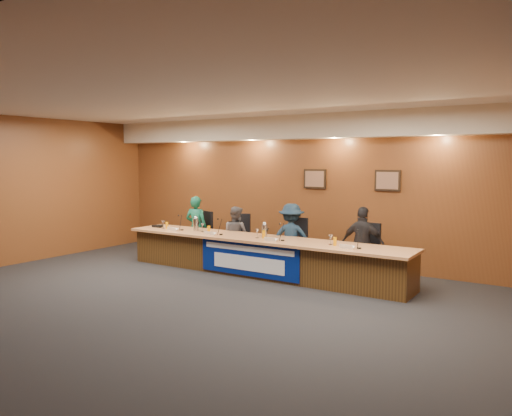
% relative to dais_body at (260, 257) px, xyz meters
% --- Properties ---
extents(floor, '(10.00, 10.00, 0.00)m').
position_rel_dais_body_xyz_m(floor, '(0.00, -2.40, -0.35)').
color(floor, black).
rests_on(floor, ground).
extents(ceiling, '(10.00, 8.00, 0.04)m').
position_rel_dais_body_xyz_m(ceiling, '(0.00, -2.40, 2.85)').
color(ceiling, silver).
rests_on(ceiling, wall_back).
extents(wall_back, '(10.00, 0.04, 3.20)m').
position_rel_dais_body_xyz_m(wall_back, '(0.00, 1.60, 1.25)').
color(wall_back, brown).
rests_on(wall_back, floor).
extents(soffit, '(10.00, 0.50, 0.50)m').
position_rel_dais_body_xyz_m(soffit, '(0.00, 1.35, 2.60)').
color(soffit, beige).
rests_on(soffit, wall_back).
extents(dais_body, '(6.00, 0.80, 0.70)m').
position_rel_dais_body_xyz_m(dais_body, '(0.00, 0.00, 0.00)').
color(dais_body, '#442B12').
rests_on(dais_body, floor).
extents(dais_top, '(6.10, 0.95, 0.05)m').
position_rel_dais_body_xyz_m(dais_top, '(0.00, -0.05, 0.38)').
color(dais_top, '#BA7C4D').
rests_on(dais_top, dais_body).
extents(banner, '(2.20, 0.02, 0.65)m').
position_rel_dais_body_xyz_m(banner, '(0.00, -0.41, 0.03)').
color(banner, navy).
rests_on(banner, dais_body).
extents(banner_text_upper, '(2.00, 0.01, 0.10)m').
position_rel_dais_body_xyz_m(banner_text_upper, '(0.00, -0.43, 0.23)').
color(banner_text_upper, silver).
rests_on(banner_text_upper, banner).
extents(banner_text_lower, '(1.60, 0.01, 0.28)m').
position_rel_dais_body_xyz_m(banner_text_lower, '(0.00, -0.43, -0.05)').
color(banner_text_lower, silver).
rests_on(banner_text_lower, banner).
extents(wall_photo_left, '(0.52, 0.04, 0.42)m').
position_rel_dais_body_xyz_m(wall_photo_left, '(0.40, 1.57, 1.50)').
color(wall_photo_left, black).
rests_on(wall_photo_left, wall_back).
extents(wall_photo_right, '(0.52, 0.04, 0.42)m').
position_rel_dais_body_xyz_m(wall_photo_right, '(2.00, 1.57, 1.50)').
color(wall_photo_right, black).
rests_on(wall_photo_right, wall_back).
extents(panelist_a, '(0.58, 0.44, 1.44)m').
position_rel_dais_body_xyz_m(panelist_a, '(-2.09, 0.56, 0.37)').
color(panelist_a, '#0F503B').
rests_on(panelist_a, floor).
extents(panelist_b, '(0.67, 0.56, 1.26)m').
position_rel_dais_body_xyz_m(panelist_b, '(-0.98, 0.56, 0.28)').
color(panelist_b, '#4E4C51').
rests_on(panelist_b, floor).
extents(panelist_c, '(1.02, 0.81, 1.39)m').
position_rel_dais_body_xyz_m(panelist_c, '(0.38, 0.56, 0.34)').
color(panelist_c, '#112438').
rests_on(panelist_c, floor).
extents(panelist_d, '(0.84, 0.38, 1.40)m').
position_rel_dais_body_xyz_m(panelist_d, '(1.90, 0.56, 0.35)').
color(panelist_d, black).
rests_on(panelist_d, floor).
extents(office_chair_a, '(0.60, 0.60, 0.08)m').
position_rel_dais_body_xyz_m(office_chair_a, '(-2.09, 0.66, 0.13)').
color(office_chair_a, black).
rests_on(office_chair_a, floor).
extents(office_chair_b, '(0.62, 0.62, 0.08)m').
position_rel_dais_body_xyz_m(office_chair_b, '(-0.98, 0.66, 0.13)').
color(office_chair_b, black).
rests_on(office_chair_b, floor).
extents(office_chair_c, '(0.51, 0.51, 0.08)m').
position_rel_dais_body_xyz_m(office_chair_c, '(0.38, 0.66, 0.13)').
color(office_chair_c, black).
rests_on(office_chair_c, floor).
extents(office_chair_d, '(0.52, 0.52, 0.08)m').
position_rel_dais_body_xyz_m(office_chair_d, '(1.90, 0.66, 0.13)').
color(office_chair_d, black).
rests_on(office_chair_d, floor).
extents(nameplate_a, '(0.24, 0.08, 0.10)m').
position_rel_dais_body_xyz_m(nameplate_a, '(-2.08, -0.27, 0.45)').
color(nameplate_a, white).
rests_on(nameplate_a, dais_top).
extents(microphone_a, '(0.07, 0.07, 0.02)m').
position_rel_dais_body_xyz_m(microphone_a, '(-1.92, -0.12, 0.41)').
color(microphone_a, black).
rests_on(microphone_a, dais_top).
extents(juice_glass_a, '(0.06, 0.06, 0.15)m').
position_rel_dais_body_xyz_m(juice_glass_a, '(-2.36, -0.12, 0.47)').
color(juice_glass_a, '#FF9C03').
rests_on(juice_glass_a, dais_top).
extents(water_glass_a, '(0.08, 0.08, 0.18)m').
position_rel_dais_body_xyz_m(water_glass_a, '(-2.46, -0.13, 0.49)').
color(water_glass_a, silver).
rests_on(water_glass_a, dais_top).
extents(nameplate_b, '(0.24, 0.08, 0.10)m').
position_rel_dais_body_xyz_m(nameplate_b, '(-1.01, -0.33, 0.45)').
color(nameplate_b, white).
rests_on(nameplate_b, dais_top).
extents(microphone_b, '(0.07, 0.07, 0.02)m').
position_rel_dais_body_xyz_m(microphone_b, '(-0.82, -0.18, 0.41)').
color(microphone_b, black).
rests_on(microphone_b, dais_top).
extents(juice_glass_b, '(0.06, 0.06, 0.15)m').
position_rel_dais_body_xyz_m(juice_glass_b, '(-1.20, -0.11, 0.47)').
color(juice_glass_b, '#FF9C03').
rests_on(juice_glass_b, dais_top).
extents(water_glass_b, '(0.08, 0.08, 0.18)m').
position_rel_dais_body_xyz_m(water_glass_b, '(-1.39, -0.07, 0.49)').
color(water_glass_b, silver).
rests_on(water_glass_b, dais_top).
extents(nameplate_c, '(0.24, 0.08, 0.10)m').
position_rel_dais_body_xyz_m(nameplate_c, '(0.42, -0.32, 0.45)').
color(nameplate_c, white).
rests_on(nameplate_c, dais_top).
extents(microphone_c, '(0.07, 0.07, 0.02)m').
position_rel_dais_body_xyz_m(microphone_c, '(0.59, -0.15, 0.41)').
color(microphone_c, black).
rests_on(microphone_c, dais_top).
extents(juice_glass_c, '(0.06, 0.06, 0.15)m').
position_rel_dais_body_xyz_m(juice_glass_c, '(0.13, -0.08, 0.47)').
color(juice_glass_c, '#FF9C03').
rests_on(juice_glass_c, dais_top).
extents(water_glass_c, '(0.08, 0.08, 0.18)m').
position_rel_dais_body_xyz_m(water_glass_c, '(0.02, -0.13, 0.49)').
color(water_glass_c, silver).
rests_on(water_glass_c, dais_top).
extents(nameplate_d, '(0.24, 0.08, 0.10)m').
position_rel_dais_body_xyz_m(nameplate_d, '(1.92, -0.29, 0.45)').
color(nameplate_d, white).
rests_on(nameplate_d, dais_top).
extents(microphone_d, '(0.07, 0.07, 0.02)m').
position_rel_dais_body_xyz_m(microphone_d, '(2.11, -0.17, 0.41)').
color(microphone_d, black).
rests_on(microphone_d, dais_top).
extents(juice_glass_d, '(0.06, 0.06, 0.15)m').
position_rel_dais_body_xyz_m(juice_glass_d, '(1.64, -0.11, 0.47)').
color(juice_glass_d, '#FF9C03').
rests_on(juice_glass_d, dais_top).
extents(water_glass_d, '(0.08, 0.08, 0.18)m').
position_rel_dais_body_xyz_m(water_glass_d, '(1.53, -0.06, 0.49)').
color(water_glass_d, silver).
rests_on(water_glass_d, dais_top).
extents(carafe_left, '(0.12, 0.12, 0.26)m').
position_rel_dais_body_xyz_m(carafe_left, '(-1.61, -0.02, 0.53)').
color(carafe_left, silver).
rests_on(carafe_left, dais_top).
extents(carafe_mid, '(0.11, 0.11, 0.25)m').
position_rel_dais_body_xyz_m(carafe_mid, '(0.08, 0.04, 0.52)').
color(carafe_mid, silver).
rests_on(carafe_mid, dais_top).
extents(speakerphone, '(0.32, 0.32, 0.05)m').
position_rel_dais_body_xyz_m(speakerphone, '(-2.69, -0.04, 0.43)').
color(speakerphone, black).
rests_on(speakerphone, dais_top).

